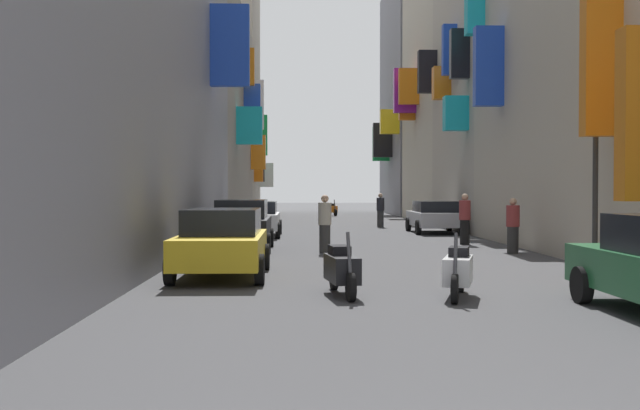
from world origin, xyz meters
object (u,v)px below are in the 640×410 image
Objects in this scene: parked_car_black at (242,224)px; scooter_orange at (332,209)px; parked_car_white at (257,218)px; pedestrian_crossing at (465,219)px; parked_car_yellow at (222,241)px; pedestrian_near_right at (513,226)px; traffic_light_near_corner at (596,129)px; pedestrian_mid_street at (325,224)px; scooter_black at (342,269)px; scooter_white at (458,270)px; parked_car_silver at (435,216)px; pedestrian_near_left at (380,210)px.

parked_car_black reaches higher than scooter_orange.
parked_car_white is 8.57m from pedestrian_crossing.
parked_car_white is at bearing 89.95° from parked_car_yellow.
traffic_light_near_corner reaches higher than pedestrian_near_right.
pedestrian_mid_street is (2.37, -7.91, 0.11)m from parked_car_white.
scooter_black is 9.89m from pedestrian_near_right.
scooter_black is 1.17× the size of pedestrian_crossing.
scooter_white is 6.06m from traffic_light_near_corner.
parked_car_black is 2.43× the size of pedestrian_mid_street.
parked_car_silver is at bearing 14.76° from parked_car_white.
traffic_light_near_corner is at bearing -86.97° from parked_car_silver.
parked_car_black is 7.99m from pedestrian_near_right.
pedestrian_mid_street is 8.10m from traffic_light_near_corner.
pedestrian_near_left is at bearing -84.23° from scooter_orange.
pedestrian_near_left is 0.35× the size of traffic_light_near_corner.
parked_car_black is 2.35× the size of scooter_orange.
scooter_white is at bearing -75.70° from parked_car_white.
scooter_orange and scooter_black have the same top height.
parked_car_yellow reaches higher than parked_car_silver.
pedestrian_mid_street is (-3.26, -14.69, 0.02)m from pedestrian_near_left.
parked_car_yellow is 17.25m from parked_car_silver.
scooter_black is 8.59m from pedestrian_mid_street.
pedestrian_near_right reaches higher than scooter_orange.
scooter_white is at bearing -93.25° from pedestrian_near_left.
parked_car_black is 2.21× the size of scooter_white.
parked_car_silver is 2.45× the size of pedestrian_near_left.
scooter_orange is 1.04× the size of pedestrian_mid_street.
scooter_orange is (4.13, 29.45, -0.33)m from parked_car_black.
scooter_white is (4.30, -3.19, -0.29)m from parked_car_yellow.
traffic_light_near_corner is (1.02, -8.34, 2.32)m from pedestrian_crossing.
pedestrian_crossing reaches higher than parked_car_black.
traffic_light_near_corner reaches higher than scooter_orange.
parked_car_black is 29.74m from scooter_orange.
parked_car_black is at bearing 90.75° from parked_car_yellow.
parked_car_yellow is at bearing -96.34° from scooter_orange.
scooter_white is at bearing -66.46° from parked_car_black.
parked_car_black reaches higher than scooter_black.
scooter_orange is at bearing 96.86° from pedestrian_near_right.
pedestrian_near_right is at bearing -46.72° from parked_car_white.
parked_car_silver is 6.65m from pedestrian_crossing.
parked_car_silver is at bearing 80.66° from scooter_white.
parked_car_white is at bearing -165.24° from parked_car_silver.
pedestrian_near_left is (1.61, -15.93, 0.36)m from scooter_orange.
pedestrian_near_right reaches higher than scooter_white.
traffic_light_near_corner is at bearing -37.28° from parked_car_black.
parked_car_silver is 2.38× the size of pedestrian_crossing.
parked_car_white is 2.48× the size of pedestrian_mid_street.
scooter_black is 12.74m from pedestrian_crossing.
pedestrian_mid_street reaches higher than parked_car_white.
scooter_orange is at bearing 96.62° from traffic_light_near_corner.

